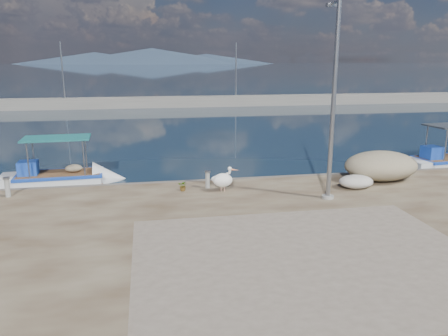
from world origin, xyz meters
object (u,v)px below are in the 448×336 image
lamp_post (333,109)px  bollard_near (208,179)px  boat_left (59,180)px  pelican (223,180)px

lamp_post → bollard_near: bearing=153.6°
boat_left → pelican: bearing=-33.9°
bollard_near → lamp_post: bearing=-26.4°
boat_left → lamp_post: (10.54, -5.59, 3.60)m
bollard_near → boat_left: bearing=151.0°
boat_left → lamp_post: size_ratio=0.76×
pelican → bollard_near: bearing=151.4°
pelican → lamp_post: size_ratio=0.15×
pelican → bollard_near: (-0.53, 0.58, -0.09)m
pelican → lamp_post: 4.88m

